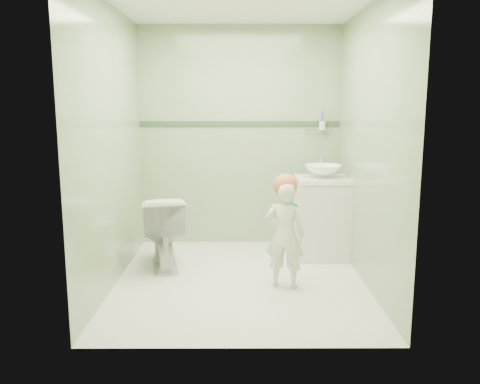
{
  "coord_description": "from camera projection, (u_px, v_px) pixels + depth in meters",
  "views": [
    {
      "loc": [
        -0.02,
        -4.21,
        1.57
      ],
      "look_at": [
        0.0,
        0.15,
        0.78
      ],
      "focal_mm": 36.83,
      "sensor_mm": 36.0,
      "label": 1
    }
  ],
  "objects": [
    {
      "name": "hair_cap",
      "position": [
        285.0,
        186.0,
        4.14
      ],
      "size": [
        0.2,
        0.2,
        0.2
      ],
      "primitive_type": "sphere",
      "color": "#C16944",
      "rests_on": "toddler"
    },
    {
      "name": "trim_stripe",
      "position": [
        240.0,
        123.0,
        5.4
      ],
      "size": [
        2.2,
        0.02,
        0.05
      ],
      "primitive_type": "cube",
      "color": "#2E4C30",
      "rests_on": "room_shell"
    },
    {
      "name": "faucet",
      "position": [
        320.0,
        161.0,
        5.12
      ],
      "size": [
        0.03,
        0.13,
        0.18
      ],
      "color": "silver",
      "rests_on": "counter"
    },
    {
      "name": "ground",
      "position": [
        240.0,
        280.0,
        4.42
      ],
      "size": [
        2.5,
        2.5,
        0.0
      ],
      "primitive_type": "plane",
      "color": "white",
      "rests_on": "ground"
    },
    {
      "name": "toilet",
      "position": [
        163.0,
        231.0,
        4.74
      ],
      "size": [
        0.53,
        0.76,
        0.71
      ],
      "primitive_type": "imported",
      "rotation": [
        0.0,
        0.0,
        3.34
      ],
      "color": "white",
      "rests_on": "ground"
    },
    {
      "name": "basin",
      "position": [
        323.0,
        171.0,
        4.96
      ],
      "size": [
        0.37,
        0.37,
        0.13
      ],
      "primitive_type": "imported",
      "color": "white",
      "rests_on": "counter"
    },
    {
      "name": "room_shell",
      "position": [
        240.0,
        147.0,
        4.21
      ],
      "size": [
        2.5,
        2.54,
        2.4
      ],
      "color": "#88A676",
      "rests_on": "ground"
    },
    {
      "name": "toddler",
      "position": [
        285.0,
        235.0,
        4.19
      ],
      "size": [
        0.38,
        0.29,
        0.92
      ],
      "primitive_type": "imported",
      "rotation": [
        0.0,
        0.0,
        2.91
      ],
      "color": "white",
      "rests_on": "ground"
    },
    {
      "name": "counter",
      "position": [
        323.0,
        179.0,
        4.97
      ],
      "size": [
        0.54,
        0.52,
        0.04
      ],
      "primitive_type": "cube",
      "color": "white",
      "rests_on": "vanity"
    },
    {
      "name": "cup_holder",
      "position": [
        322.0,
        125.0,
        5.35
      ],
      "size": [
        0.26,
        0.07,
        0.21
      ],
      "color": "silver",
      "rests_on": "room_shell"
    },
    {
      "name": "teal_toothbrush",
      "position": [
        292.0,
        203.0,
        4.0
      ],
      "size": [
        0.11,
        0.14,
        0.08
      ],
      "color": "#0D8A72",
      "rests_on": "toddler"
    },
    {
      "name": "vanity",
      "position": [
        322.0,
        219.0,
        5.04
      ],
      "size": [
        0.52,
        0.5,
        0.8
      ],
      "primitive_type": "cube",
      "color": "silver",
      "rests_on": "ground"
    }
  ]
}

